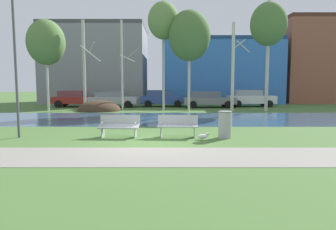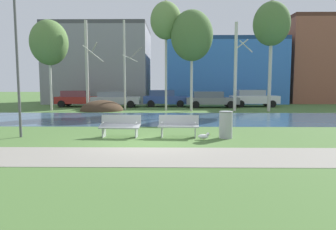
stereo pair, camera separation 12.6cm
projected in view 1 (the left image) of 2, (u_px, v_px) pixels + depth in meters
The scene contains 23 objects.
ground_plane at pixel (158, 115), 21.03m from camera, with size 120.00×120.00×0.00m, color #476B33.
paved_path_strip at pixel (142, 156), 8.96m from camera, with size 60.00×2.43×0.01m, color gray.
river_band at pixel (156, 118), 18.77m from camera, with size 80.00×7.28×0.01m, color #33516B.
soil_mound at pixel (100, 111), 24.26m from camera, with size 3.39×3.16×1.68m, color #423021.
bench_left at pixel (120, 125), 12.16m from camera, with size 1.63×0.66×0.87m.
bench_right at pixel (179, 125), 12.15m from camera, with size 1.63×0.66×0.87m.
trash_bin at pixel (226, 124), 11.97m from camera, with size 0.54×0.54×1.06m.
seagull at pixel (204, 136), 11.65m from camera, with size 0.48×0.18×0.27m.
streetlamp at pixel (15, 35), 11.76m from camera, with size 0.32×0.32×6.10m.
birch_far_left at pixel (47, 43), 23.86m from camera, with size 2.92×2.92×7.08m.
birch_left at pixel (85, 65), 24.64m from camera, with size 1.52×2.31×7.17m.
birch_center_left at pixel (123, 65), 24.31m from camera, with size 1.50×2.47×7.10m.
birch_center at pixel (164, 21), 23.77m from camera, with size 2.41×2.41×8.98m.
birch_center_right at pixel (190, 36), 23.34m from camera, with size 3.21×3.21×7.69m.
birch_right at pixel (234, 66), 23.74m from camera, with size 1.40×2.18×6.82m.
birch_far_right at pixel (270, 25), 23.02m from camera, with size 2.72×2.72×8.46m.
parked_van_nearest_red at pixel (76, 98), 28.23m from camera, with size 4.03×2.07×1.49m.
parked_sedan_second_silver at pixel (113, 99), 27.90m from camera, with size 4.33×1.94×1.40m.
parked_hatch_third_blue at pixel (163, 98), 28.61m from camera, with size 4.06×1.99×1.54m.
parked_wagon_fourth_grey at pixel (209, 99), 27.56m from camera, with size 4.63×2.12×1.44m.
parked_suv_fifth_white at pixel (251, 98), 28.51m from camera, with size 4.30×2.05×1.56m.
building_grey_warehouse at pixel (99, 65), 34.79m from camera, with size 10.75×8.20×8.51m.
building_blue_store at pixel (219, 72), 35.61m from camera, with size 12.80×8.70×7.02m.
Camera 1 is at (0.78, -10.93, 2.11)m, focal length 32.80 mm.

